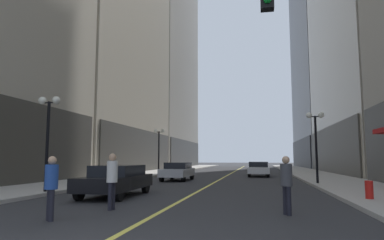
{
  "coord_description": "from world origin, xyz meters",
  "views": [
    {
      "loc": [
        2.94,
        -4.46,
        1.61
      ],
      "look_at": [
        -3.41,
        28.68,
        5.4
      ],
      "focal_mm": 32.18,
      "sensor_mm": 36.0,
      "label": 1
    }
  ],
  "objects_px": {
    "car_black": "(117,179)",
    "car_silver": "(178,171)",
    "pedestrian_with_orange_bag": "(286,180)",
    "street_lamp_left_far": "(159,141)",
    "car_white": "(258,168)",
    "street_lamp_left_near": "(48,122)",
    "pedestrian_in_white_shirt": "(112,177)",
    "street_lamp_right_mid": "(316,131)",
    "fire_hydrant_right": "(369,192)",
    "traffic_light_near_right": "(380,50)",
    "pedestrian_in_blue_hoodie": "(51,183)"
  },
  "relations": [
    {
      "from": "pedestrian_with_orange_bag",
      "to": "street_lamp_left_near",
      "type": "relative_size",
      "value": 0.38
    },
    {
      "from": "car_black",
      "to": "pedestrian_in_white_shirt",
      "type": "relative_size",
      "value": 2.66
    },
    {
      "from": "fire_hydrant_right",
      "to": "car_black",
      "type": "bearing_deg",
      "value": 177.89
    },
    {
      "from": "car_black",
      "to": "car_silver",
      "type": "distance_m",
      "value": 10.88
    },
    {
      "from": "street_lamp_right_mid",
      "to": "pedestrian_in_blue_hoodie",
      "type": "bearing_deg",
      "value": -122.9
    },
    {
      "from": "car_black",
      "to": "fire_hydrant_right",
      "type": "xyz_separation_m",
      "value": [
        9.97,
        -0.37,
        -0.32
      ]
    },
    {
      "from": "car_black",
      "to": "car_white",
      "type": "height_order",
      "value": "same"
    },
    {
      "from": "street_lamp_left_far",
      "to": "fire_hydrant_right",
      "type": "xyz_separation_m",
      "value": [
        13.3,
        -18.09,
        -2.86
      ]
    },
    {
      "from": "street_lamp_left_near",
      "to": "fire_hydrant_right",
      "type": "relative_size",
      "value": 5.54
    },
    {
      "from": "car_silver",
      "to": "pedestrian_in_blue_hoodie",
      "type": "relative_size",
      "value": 2.47
    },
    {
      "from": "car_white",
      "to": "street_lamp_right_mid",
      "type": "distance_m",
      "value": 10.96
    },
    {
      "from": "pedestrian_with_orange_bag",
      "to": "fire_hydrant_right",
      "type": "distance_m",
      "value": 4.64
    },
    {
      "from": "car_black",
      "to": "car_white",
      "type": "distance_m",
      "value": 18.8
    },
    {
      "from": "pedestrian_with_orange_bag",
      "to": "street_lamp_right_mid",
      "type": "xyz_separation_m",
      "value": [
        2.67,
        11.45,
        2.28
      ]
    },
    {
      "from": "street_lamp_right_mid",
      "to": "fire_hydrant_right",
      "type": "height_order",
      "value": "street_lamp_right_mid"
    },
    {
      "from": "pedestrian_with_orange_bag",
      "to": "car_white",
      "type": "bearing_deg",
      "value": 92.17
    },
    {
      "from": "traffic_light_near_right",
      "to": "street_lamp_left_near",
      "type": "distance_m",
      "value": 13.61
    },
    {
      "from": "car_white",
      "to": "street_lamp_right_mid",
      "type": "relative_size",
      "value": 1.08
    },
    {
      "from": "pedestrian_in_white_shirt",
      "to": "street_lamp_left_near",
      "type": "xyz_separation_m",
      "value": [
        -4.78,
        3.67,
        2.22
      ]
    },
    {
      "from": "car_black",
      "to": "traffic_light_near_right",
      "type": "distance_m",
      "value": 11.32
    },
    {
      "from": "car_silver",
      "to": "fire_hydrant_right",
      "type": "bearing_deg",
      "value": -48.87
    },
    {
      "from": "street_lamp_left_near",
      "to": "pedestrian_in_white_shirt",
      "type": "bearing_deg",
      "value": -37.53
    },
    {
      "from": "street_lamp_left_near",
      "to": "fire_hydrant_right",
      "type": "height_order",
      "value": "street_lamp_left_near"
    },
    {
      "from": "car_silver",
      "to": "fire_hydrant_right",
      "type": "xyz_separation_m",
      "value": [
        9.82,
        -11.25,
        -0.32
      ]
    },
    {
      "from": "pedestrian_with_orange_bag",
      "to": "fire_hydrant_right",
      "type": "relative_size",
      "value": 2.1
    },
    {
      "from": "car_white",
      "to": "street_lamp_left_far",
      "type": "distance_m",
      "value": 9.66
    },
    {
      "from": "car_white",
      "to": "street_lamp_right_mid",
      "type": "height_order",
      "value": "street_lamp_right_mid"
    },
    {
      "from": "pedestrian_in_white_shirt",
      "to": "street_lamp_left_far",
      "type": "height_order",
      "value": "street_lamp_left_far"
    },
    {
      "from": "pedestrian_in_blue_hoodie",
      "to": "street_lamp_left_far",
      "type": "xyz_separation_m",
      "value": [
        -4.01,
        23.57,
        2.29
      ]
    },
    {
      "from": "car_black",
      "to": "street_lamp_left_near",
      "type": "xyz_separation_m",
      "value": [
        -3.33,
        -0.08,
        2.54
      ]
    },
    {
      "from": "traffic_light_near_right",
      "to": "street_lamp_right_mid",
      "type": "height_order",
      "value": "traffic_light_near_right"
    },
    {
      "from": "pedestrian_with_orange_bag",
      "to": "fire_hydrant_right",
      "type": "height_order",
      "value": "pedestrian_with_orange_bag"
    },
    {
      "from": "car_white",
      "to": "car_silver",
      "type": "bearing_deg",
      "value": -130.09
    },
    {
      "from": "car_silver",
      "to": "street_lamp_left_far",
      "type": "bearing_deg",
      "value": 116.94
    },
    {
      "from": "fire_hydrant_right",
      "to": "pedestrian_with_orange_bag",
      "type": "bearing_deg",
      "value": -133.5
    },
    {
      "from": "pedestrian_in_blue_hoodie",
      "to": "street_lamp_left_near",
      "type": "height_order",
      "value": "street_lamp_left_near"
    },
    {
      "from": "pedestrian_with_orange_bag",
      "to": "street_lamp_left_far",
      "type": "relative_size",
      "value": 0.38
    },
    {
      "from": "pedestrian_in_blue_hoodie",
      "to": "car_white",
      "type": "bearing_deg",
      "value": 77.36
    },
    {
      "from": "pedestrian_in_white_shirt",
      "to": "street_lamp_left_near",
      "type": "relative_size",
      "value": 0.4
    },
    {
      "from": "traffic_light_near_right",
      "to": "fire_hydrant_right",
      "type": "bearing_deg",
      "value": 76.73
    },
    {
      "from": "pedestrian_with_orange_bag",
      "to": "street_lamp_left_far",
      "type": "distance_m",
      "value": 23.81
    },
    {
      "from": "pedestrian_in_white_shirt",
      "to": "traffic_light_near_right",
      "type": "xyz_separation_m",
      "value": [
        6.97,
        -3.19,
        2.71
      ]
    },
    {
      "from": "car_silver",
      "to": "pedestrian_in_white_shirt",
      "type": "xyz_separation_m",
      "value": [
        1.3,
        -14.64,
        0.32
      ]
    },
    {
      "from": "pedestrian_in_blue_hoodie",
      "to": "street_lamp_left_near",
      "type": "distance_m",
      "value": 7.38
    },
    {
      "from": "street_lamp_left_near",
      "to": "street_lamp_right_mid",
      "type": "relative_size",
      "value": 1.0
    },
    {
      "from": "pedestrian_with_orange_bag",
      "to": "traffic_light_near_right",
      "type": "relative_size",
      "value": 0.3
    },
    {
      "from": "traffic_light_near_right",
      "to": "street_lamp_left_near",
      "type": "bearing_deg",
      "value": 149.74
    },
    {
      "from": "fire_hydrant_right",
      "to": "car_white",
      "type": "bearing_deg",
      "value": 102.36
    },
    {
      "from": "traffic_light_near_right",
      "to": "street_lamp_left_far",
      "type": "distance_m",
      "value": 27.32
    },
    {
      "from": "car_silver",
      "to": "pedestrian_with_orange_bag",
      "type": "xyz_separation_m",
      "value": [
        6.65,
        -14.59,
        0.26
      ]
    }
  ]
}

